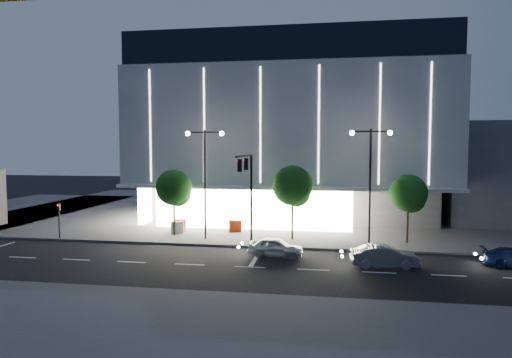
{
  "coord_description": "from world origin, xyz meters",
  "views": [
    {
      "loc": [
        6.87,
        -29.61,
        7.69
      ],
      "look_at": [
        0.99,
        7.17,
        5.0
      ],
      "focal_mm": 32.0,
      "sensor_mm": 36.0,
      "label": 1
    }
  ],
  "objects_px": {
    "street_lamp_east": "(370,169)",
    "tree_mid": "(293,188)",
    "tree_left": "(174,190)",
    "street_lamp_west": "(205,168)",
    "barrier_c": "(235,226)",
    "barrier_a": "(180,225)",
    "barrier_d": "(236,226)",
    "tree_right": "(409,195)",
    "barrier_b": "(177,227)",
    "car_lead": "(276,247)",
    "ped_signal_far": "(59,217)",
    "traffic_mast": "(248,182)",
    "car_second": "(384,256)"
  },
  "relations": [
    {
      "from": "street_lamp_east",
      "to": "tree_mid",
      "type": "height_order",
      "value": "street_lamp_east"
    },
    {
      "from": "tree_left",
      "to": "tree_mid",
      "type": "bearing_deg",
      "value": 0.0
    },
    {
      "from": "tree_mid",
      "to": "street_lamp_west",
      "type": "bearing_deg",
      "value": -171.74
    },
    {
      "from": "tree_mid",
      "to": "barrier_c",
      "type": "relative_size",
      "value": 5.59
    },
    {
      "from": "barrier_a",
      "to": "barrier_c",
      "type": "height_order",
      "value": "same"
    },
    {
      "from": "barrier_d",
      "to": "tree_right",
      "type": "bearing_deg",
      "value": 2.92
    },
    {
      "from": "barrier_a",
      "to": "street_lamp_west",
      "type": "bearing_deg",
      "value": -43.52
    },
    {
      "from": "street_lamp_west",
      "to": "street_lamp_east",
      "type": "height_order",
      "value": "same"
    },
    {
      "from": "barrier_b",
      "to": "barrier_c",
      "type": "height_order",
      "value": "same"
    },
    {
      "from": "barrier_b",
      "to": "car_lead",
      "type": "bearing_deg",
      "value": -45.64
    },
    {
      "from": "street_lamp_east",
      "to": "barrier_d",
      "type": "relative_size",
      "value": 8.18
    },
    {
      "from": "ped_signal_far",
      "to": "tree_left",
      "type": "xyz_separation_m",
      "value": [
        9.03,
        2.52,
        2.15
      ]
    },
    {
      "from": "street_lamp_east",
      "to": "tree_mid",
      "type": "xyz_separation_m",
      "value": [
        -5.97,
        1.02,
        -1.62
      ]
    },
    {
      "from": "street_lamp_east",
      "to": "car_lead",
      "type": "xyz_separation_m",
      "value": [
        -6.73,
        -4.43,
        -5.3
      ]
    },
    {
      "from": "street_lamp_west",
      "to": "barrier_b",
      "type": "relative_size",
      "value": 8.18
    },
    {
      "from": "barrier_c",
      "to": "barrier_d",
      "type": "height_order",
      "value": "same"
    },
    {
      "from": "tree_right",
      "to": "barrier_d",
      "type": "xyz_separation_m",
      "value": [
        -14.26,
        2.59,
        -3.23
      ]
    },
    {
      "from": "barrier_a",
      "to": "barrier_c",
      "type": "relative_size",
      "value": 1.0
    },
    {
      "from": "street_lamp_east",
      "to": "car_lead",
      "type": "height_order",
      "value": "street_lamp_east"
    },
    {
      "from": "tree_mid",
      "to": "tree_right",
      "type": "relative_size",
      "value": 1.12
    },
    {
      "from": "tree_left",
      "to": "barrier_a",
      "type": "height_order",
      "value": "tree_left"
    },
    {
      "from": "tree_right",
      "to": "barrier_c",
      "type": "height_order",
      "value": "tree_right"
    },
    {
      "from": "ped_signal_far",
      "to": "barrier_c",
      "type": "distance_m",
      "value": 14.66
    },
    {
      "from": "barrier_a",
      "to": "barrier_d",
      "type": "distance_m",
      "value": 5.02
    },
    {
      "from": "tree_mid",
      "to": "car_lead",
      "type": "height_order",
      "value": "tree_mid"
    },
    {
      "from": "traffic_mast",
      "to": "tree_right",
      "type": "xyz_separation_m",
      "value": [
        12.03,
        3.68,
        -1.14
      ]
    },
    {
      "from": "tree_mid",
      "to": "barrier_c",
      "type": "bearing_deg",
      "value": 156.64
    },
    {
      "from": "barrier_c",
      "to": "ped_signal_far",
      "type": "bearing_deg",
      "value": -170.36
    },
    {
      "from": "tree_left",
      "to": "car_second",
      "type": "relative_size",
      "value": 1.35
    },
    {
      "from": "barrier_d",
      "to": "tree_mid",
      "type": "bearing_deg",
      "value": -13.02
    },
    {
      "from": "barrier_d",
      "to": "barrier_a",
      "type": "bearing_deg",
      "value": -160.35
    },
    {
      "from": "street_lamp_east",
      "to": "car_lead",
      "type": "relative_size",
      "value": 2.35
    },
    {
      "from": "traffic_mast",
      "to": "barrier_c",
      "type": "bearing_deg",
      "value": 110.28
    },
    {
      "from": "tree_right",
      "to": "barrier_a",
      "type": "height_order",
      "value": "tree_right"
    },
    {
      "from": "car_second",
      "to": "barrier_d",
      "type": "xyz_separation_m",
      "value": [
        -11.67,
        9.76,
        -0.05
      ]
    },
    {
      "from": "car_lead",
      "to": "car_second",
      "type": "height_order",
      "value": "car_second"
    },
    {
      "from": "tree_left",
      "to": "ped_signal_far",
      "type": "bearing_deg",
      "value": -164.39
    },
    {
      "from": "ped_signal_far",
      "to": "tree_right",
      "type": "distance_m",
      "value": 28.21
    },
    {
      "from": "tree_right",
      "to": "tree_mid",
      "type": "bearing_deg",
      "value": 180.0
    },
    {
      "from": "tree_right",
      "to": "barrier_b",
      "type": "distance_m",
      "value": 19.4
    },
    {
      "from": "tree_left",
      "to": "car_second",
      "type": "distance_m",
      "value": 18.21
    },
    {
      "from": "traffic_mast",
      "to": "street_lamp_west",
      "type": "bearing_deg",
      "value": 146.35
    },
    {
      "from": "tree_mid",
      "to": "barrier_b",
      "type": "distance_m",
      "value": 10.79
    },
    {
      "from": "traffic_mast",
      "to": "tree_right",
      "type": "relative_size",
      "value": 1.28
    },
    {
      "from": "street_lamp_west",
      "to": "barrier_c",
      "type": "xyz_separation_m",
      "value": [
        1.8,
        3.28,
        -5.31
      ]
    },
    {
      "from": "ped_signal_far",
      "to": "car_lead",
      "type": "height_order",
      "value": "ped_signal_far"
    },
    {
      "from": "street_lamp_west",
      "to": "barrier_d",
      "type": "distance_m",
      "value": 6.66
    },
    {
      "from": "tree_mid",
      "to": "barrier_d",
      "type": "distance_m",
      "value": 6.92
    },
    {
      "from": "street_lamp_east",
      "to": "tree_right",
      "type": "height_order",
      "value": "street_lamp_east"
    },
    {
      "from": "street_lamp_east",
      "to": "tree_left",
      "type": "xyz_separation_m",
      "value": [
        -15.97,
        1.02,
        -1.92
      ]
    }
  ]
}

